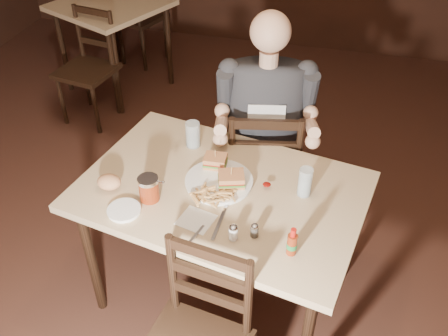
% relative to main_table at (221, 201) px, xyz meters
% --- Properties ---
extents(room_shell, '(7.00, 7.00, 7.00)m').
position_rel_main_table_xyz_m(room_shell, '(-0.03, -0.23, 0.71)').
color(room_shell, black).
rests_on(room_shell, ground).
extents(main_table, '(1.41, 1.07, 0.77)m').
position_rel_main_table_xyz_m(main_table, '(0.00, 0.00, 0.00)').
color(main_table, tan).
rests_on(main_table, ground).
extents(bg_table, '(1.05, 1.05, 0.77)m').
position_rel_main_table_xyz_m(bg_table, '(-1.47, 2.01, -0.01)').
color(bg_table, tan).
rests_on(bg_table, ground).
extents(chair_far, '(0.51, 0.54, 0.92)m').
position_rel_main_table_xyz_m(chair_far, '(0.09, 0.58, -0.23)').
color(chair_far, black).
rests_on(chair_far, ground).
extents(bg_chair_far, '(0.53, 0.55, 0.88)m').
position_rel_main_table_xyz_m(bg_chair_far, '(-1.47, 2.56, -0.25)').
color(bg_chair_far, black).
rests_on(bg_chair_far, ground).
extents(bg_chair_near, '(0.47, 0.50, 0.87)m').
position_rel_main_table_xyz_m(bg_chair_near, '(-1.47, 1.46, -0.26)').
color(bg_chair_near, black).
rests_on(bg_chair_near, ground).
extents(diner, '(0.60, 0.51, 0.92)m').
position_rel_main_table_xyz_m(diner, '(0.10, 0.53, 0.24)').
color(diner, '#28282C').
rests_on(diner, chair_far).
extents(dinner_plate, '(0.35, 0.35, 0.02)m').
position_rel_main_table_xyz_m(dinner_plate, '(-0.02, 0.03, 0.08)').
color(dinner_plate, white).
rests_on(dinner_plate, main_table).
extents(sandwich_left, '(0.11, 0.09, 0.09)m').
position_rel_main_table_xyz_m(sandwich_left, '(-0.06, 0.13, 0.14)').
color(sandwich_left, tan).
rests_on(sandwich_left, dinner_plate).
extents(sandwich_right, '(0.14, 0.13, 0.10)m').
position_rel_main_table_xyz_m(sandwich_right, '(0.04, 0.02, 0.14)').
color(sandwich_right, tan).
rests_on(sandwich_right, dinner_plate).
extents(fries_pile, '(0.26, 0.20, 0.04)m').
position_rel_main_table_xyz_m(fries_pile, '(-0.01, -0.09, 0.11)').
color(fries_pile, tan).
rests_on(fries_pile, dinner_plate).
extents(ketchup_dollop, '(0.04, 0.04, 0.01)m').
position_rel_main_table_xyz_m(ketchup_dollop, '(0.20, 0.05, 0.10)').
color(ketchup_dollop, maroon).
rests_on(ketchup_dollop, dinner_plate).
extents(glass_left, '(0.08, 0.08, 0.13)m').
position_rel_main_table_xyz_m(glass_left, '(-0.22, 0.29, 0.14)').
color(glass_left, silver).
rests_on(glass_left, main_table).
extents(glass_right, '(0.07, 0.07, 0.14)m').
position_rel_main_table_xyz_m(glass_right, '(0.37, 0.06, 0.15)').
color(glass_right, silver).
rests_on(glass_right, main_table).
extents(hot_sauce, '(0.05, 0.05, 0.13)m').
position_rel_main_table_xyz_m(hot_sauce, '(0.36, -0.31, 0.14)').
color(hot_sauce, maroon).
rests_on(hot_sauce, main_table).
extents(salt_shaker, '(0.04, 0.04, 0.07)m').
position_rel_main_table_xyz_m(salt_shaker, '(0.13, -0.29, 0.11)').
color(salt_shaker, white).
rests_on(salt_shaker, main_table).
extents(pepper_shaker, '(0.04, 0.04, 0.06)m').
position_rel_main_table_xyz_m(pepper_shaker, '(0.21, -0.25, 0.11)').
color(pepper_shaker, '#38332D').
rests_on(pepper_shaker, main_table).
extents(syrup_dispenser, '(0.11, 0.11, 0.12)m').
position_rel_main_table_xyz_m(syrup_dispenser, '(-0.29, -0.15, 0.13)').
color(syrup_dispenser, maroon).
rests_on(syrup_dispenser, main_table).
extents(napkin, '(0.17, 0.16, 0.00)m').
position_rel_main_table_xyz_m(napkin, '(-0.05, -0.22, 0.08)').
color(napkin, white).
rests_on(napkin, main_table).
extents(knife, '(0.02, 0.23, 0.01)m').
position_rel_main_table_xyz_m(knife, '(0.05, -0.21, 0.08)').
color(knife, silver).
rests_on(knife, napkin).
extents(fork, '(0.05, 0.15, 0.00)m').
position_rel_main_table_xyz_m(fork, '(-0.03, -0.33, 0.08)').
color(fork, silver).
rests_on(fork, napkin).
extents(side_plate, '(0.17, 0.17, 0.01)m').
position_rel_main_table_xyz_m(side_plate, '(-0.37, -0.25, 0.08)').
color(side_plate, white).
rests_on(side_plate, main_table).
extents(bread_roll, '(0.13, 0.11, 0.07)m').
position_rel_main_table_xyz_m(bread_roll, '(-0.49, -0.13, 0.12)').
color(bread_roll, tan).
rests_on(bread_roll, side_plate).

